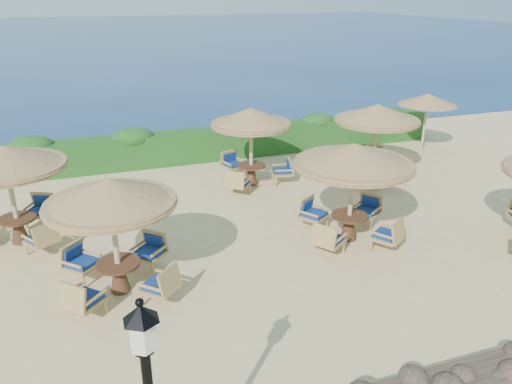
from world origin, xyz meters
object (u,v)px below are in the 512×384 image
object	(u,v)px
cafe_set_0	(112,216)
extra_parasol	(428,100)
cafe_set_5	(377,123)
cafe_set_3	(8,173)
cafe_set_1	(353,172)
cafe_set_4	(251,131)

from	to	relation	value
cafe_set_0	extra_parasol	bearing A→B (deg)	26.86
cafe_set_0	cafe_set_5	size ratio (longest dim) A/B	0.96
extra_parasol	cafe_set_3	distance (m)	15.21
cafe_set_0	cafe_set_1	world-z (taller)	same
extra_parasol	cafe_set_0	world-z (taller)	cafe_set_0
extra_parasol	cafe_set_3	xyz separation A→B (m)	(-14.88, -3.15, -0.23)
extra_parasol	cafe_set_1	distance (m)	8.84
cafe_set_1	cafe_set_3	distance (m)	8.68
cafe_set_0	cafe_set_5	distance (m)	10.00
cafe_set_1	cafe_set_5	distance (m)	4.86
extra_parasol	cafe_set_5	bearing A→B (deg)	-150.29
cafe_set_0	cafe_set_4	size ratio (longest dim) A/B	0.99
cafe_set_4	cafe_set_5	world-z (taller)	same
cafe_set_1	cafe_set_4	distance (m)	4.83
extra_parasol	cafe_set_1	xyz separation A→B (m)	(-6.63, -5.84, -0.28)
extra_parasol	cafe_set_5	world-z (taller)	cafe_set_5
extra_parasol	cafe_set_1	bearing A→B (deg)	-138.62
cafe_set_1	cafe_set_3	xyz separation A→B (m)	(-8.25, 2.69, 0.05)
cafe_set_0	cafe_set_1	distance (m)	6.00
cafe_set_1	cafe_set_3	size ratio (longest dim) A/B	1.05
cafe_set_3	cafe_set_4	distance (m)	7.39
cafe_set_0	cafe_set_5	world-z (taller)	same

